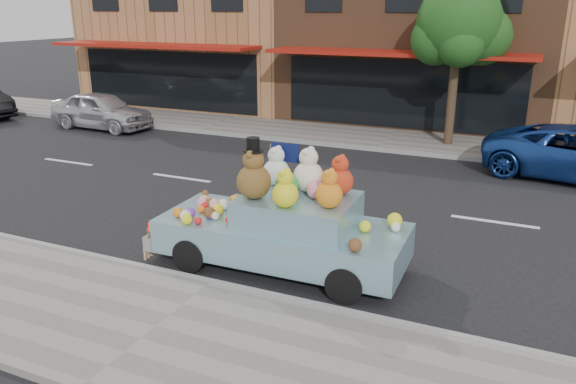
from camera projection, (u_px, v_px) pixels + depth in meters
The scene contains 10 objects.
ground at pixel (320, 198), 13.57m from camera, with size 120.00×120.00×0.00m, color black.
near_sidewalk at pixel (156, 330), 7.91m from camera, with size 60.00×3.00×0.12m, color gray.
far_sidewalk at pixel (388, 140), 19.19m from camera, with size 60.00×3.00×0.12m, color gray.
near_kerb at pixel (212, 284), 9.21m from camera, with size 60.00×0.12×0.13m, color gray.
far_kerb at pixel (376, 149), 17.89m from camera, with size 60.00×0.12×0.13m, color gray.
storefront_left at pixel (215, 23), 26.66m from camera, with size 10.00×9.80×7.30m.
storefront_mid at pixel (427, 26), 22.81m from camera, with size 10.00×9.80×7.30m.
street_tree at pixel (459, 30), 17.31m from camera, with size 3.00×2.70×5.22m.
car_silver at pixel (101, 110), 21.01m from camera, with size 1.63×4.05×1.38m, color silver.
art_car at pixel (283, 224), 9.71m from camera, with size 4.52×1.84×2.39m.
Camera 1 is at (4.51, -12.05, 4.40)m, focal length 35.00 mm.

